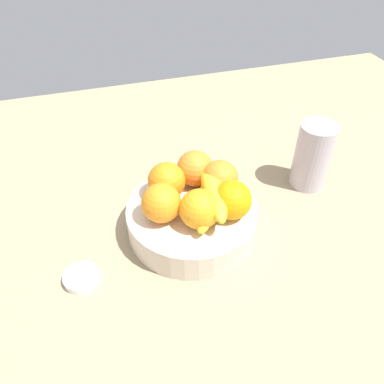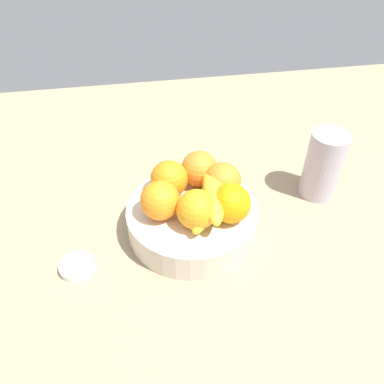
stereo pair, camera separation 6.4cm
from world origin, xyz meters
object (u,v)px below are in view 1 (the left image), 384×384
at_px(banana_bunch, 212,197).
at_px(orange_back_right, 220,179).
at_px(orange_top_stack, 193,169).
at_px(orange_front_right, 161,203).
at_px(jar_lid, 82,277).
at_px(orange_back_left, 232,200).
at_px(fruit_bowl, 192,218).
at_px(orange_front_left, 167,181).
at_px(thermos_tumbler, 312,156).
at_px(orange_center, 200,209).

bearing_deg(banana_bunch, orange_back_right, 53.72).
xyz_separation_m(orange_back_right, orange_top_stack, (-0.04, 0.05, 0.00)).
distance_m(orange_back_right, banana_bunch, 0.05).
height_order(orange_front_right, orange_top_stack, same).
height_order(orange_front_right, jar_lid, orange_front_right).
relative_size(orange_back_left, jar_lid, 1.15).
relative_size(fruit_bowl, orange_top_stack, 3.46).
height_order(orange_front_left, orange_top_stack, same).
distance_m(orange_front_right, thermos_tumbler, 0.37).
bearing_deg(orange_top_stack, orange_back_left, -69.15).
xyz_separation_m(fruit_bowl, orange_center, (0.00, -0.04, 0.07)).
height_order(orange_front_left, orange_back_left, same).
bearing_deg(orange_back_left, orange_front_right, 166.86).
xyz_separation_m(orange_center, jar_lid, (-0.23, -0.02, -0.09)).
relative_size(fruit_bowl, banana_bunch, 1.47).
bearing_deg(banana_bunch, orange_front_right, 177.54).
relative_size(banana_bunch, thermos_tumbler, 1.13).
xyz_separation_m(fruit_bowl, orange_back_right, (0.06, 0.03, 0.07)).
xyz_separation_m(orange_front_right, jar_lid, (-0.16, -0.05, -0.09)).
relative_size(fruit_bowl, orange_center, 3.46).
height_order(orange_back_right, banana_bunch, orange_back_right).
bearing_deg(orange_front_right, fruit_bowl, 8.99).
bearing_deg(thermos_tumbler, banana_bunch, -163.17).
height_order(orange_center, jar_lid, orange_center).
relative_size(orange_front_left, thermos_tumbler, 0.48).
relative_size(orange_center, orange_back_right, 1.00).
height_order(orange_top_stack, banana_bunch, orange_top_stack).
bearing_deg(orange_back_left, fruit_bowl, 148.99).
relative_size(orange_front_left, orange_front_right, 1.00).
height_order(orange_top_stack, jar_lid, orange_top_stack).
bearing_deg(orange_center, fruit_bowl, 90.93).
height_order(fruit_bowl, orange_front_left, orange_front_left).
height_order(orange_back_left, thermos_tumbler, thermos_tumbler).
xyz_separation_m(fruit_bowl, orange_top_stack, (0.02, 0.07, 0.07)).
bearing_deg(orange_front_left, orange_back_right, -12.91).
xyz_separation_m(orange_front_left, orange_front_right, (-0.02, -0.06, 0.00)).
relative_size(orange_back_left, thermos_tumbler, 0.48).
bearing_deg(orange_back_right, banana_bunch, -126.28).
bearing_deg(thermos_tumbler, orange_top_stack, 178.88).
distance_m(orange_front_left, orange_center, 0.10).
xyz_separation_m(orange_front_left, orange_top_stack, (0.06, 0.02, 0.00)).
bearing_deg(jar_lid, orange_top_stack, 28.21).
height_order(orange_front_left, orange_back_right, same).
height_order(orange_front_right, orange_back_left, same).
bearing_deg(orange_back_right, orange_center, -132.16).
height_order(orange_center, orange_top_stack, same).
height_order(orange_front_left, jar_lid, orange_front_left).
height_order(fruit_bowl, thermos_tumbler, thermos_tumbler).
xyz_separation_m(fruit_bowl, orange_front_right, (-0.06, -0.01, 0.07)).
height_order(fruit_bowl, banana_bunch, banana_bunch).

